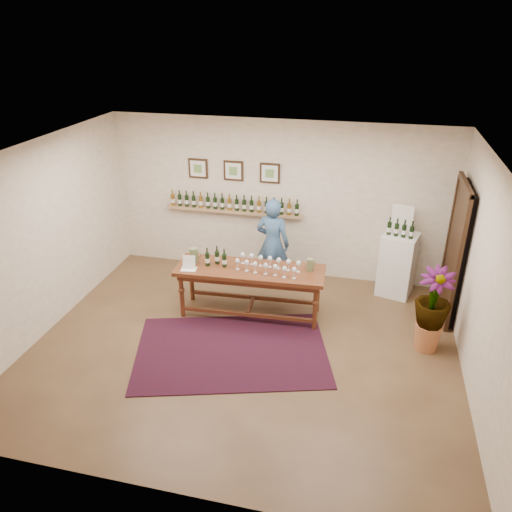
% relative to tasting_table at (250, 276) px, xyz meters
% --- Properties ---
extents(ground, '(6.00, 6.00, 0.00)m').
position_rel_tasting_table_xyz_m(ground, '(0.12, -0.93, -0.69)').
color(ground, '#4D3522').
rests_on(ground, ground).
extents(room_shell, '(6.00, 6.00, 6.00)m').
position_rel_tasting_table_xyz_m(room_shell, '(2.24, 0.93, 0.43)').
color(room_shell, '#F4E4CF').
rests_on(room_shell, ground).
extents(rug, '(3.08, 2.48, 0.01)m').
position_rel_tasting_table_xyz_m(rug, '(-0.02, -1.03, -0.68)').
color(rug, '#470C0E').
rests_on(rug, ground).
extents(tasting_table, '(2.33, 0.84, 0.81)m').
position_rel_tasting_table_xyz_m(tasting_table, '(0.00, 0.00, 0.00)').
color(tasting_table, '#452011').
rests_on(tasting_table, ground).
extents(table_glasses, '(1.42, 0.46, 0.19)m').
position_rel_tasting_table_xyz_m(table_glasses, '(0.27, -0.00, 0.22)').
color(table_glasses, silver).
rests_on(table_glasses, tasting_table).
extents(table_bottles, '(0.33, 0.20, 0.34)m').
position_rel_tasting_table_xyz_m(table_bottles, '(-0.54, 0.01, 0.29)').
color(table_bottles, black).
rests_on(table_bottles, tasting_table).
extents(pitcher_left, '(0.17, 0.17, 0.25)m').
position_rel_tasting_table_xyz_m(pitcher_left, '(-0.91, 0.00, 0.24)').
color(pitcher_left, '#5B663F').
rests_on(pitcher_left, tasting_table).
extents(pitcher_right, '(0.13, 0.13, 0.20)m').
position_rel_tasting_table_xyz_m(pitcher_right, '(0.90, 0.15, 0.22)').
color(pitcher_right, '#5B663F').
rests_on(pitcher_right, tasting_table).
extents(menu_card, '(0.26, 0.20, 0.21)m').
position_rel_tasting_table_xyz_m(menu_card, '(-0.91, -0.22, 0.23)').
color(menu_card, white).
rests_on(menu_card, tasting_table).
extents(display_pedestal, '(0.66, 0.66, 1.08)m').
position_rel_tasting_table_xyz_m(display_pedestal, '(2.25, 1.24, -0.15)').
color(display_pedestal, white).
rests_on(display_pedestal, ground).
extents(pedestal_bottles, '(0.28, 0.14, 0.27)m').
position_rel_tasting_table_xyz_m(pedestal_bottles, '(2.22, 1.17, 0.52)').
color(pedestal_bottles, black).
rests_on(pedestal_bottles, display_pedestal).
extents(info_sign, '(0.35, 0.11, 0.49)m').
position_rel_tasting_table_xyz_m(info_sign, '(2.24, 1.38, 0.63)').
color(info_sign, white).
rests_on(info_sign, display_pedestal).
extents(potted_plant, '(0.61, 0.61, 1.10)m').
position_rel_tasting_table_xyz_m(potted_plant, '(2.67, -0.32, -0.05)').
color(potted_plant, '#AF633A').
rests_on(potted_plant, ground).
extents(person, '(0.64, 0.46, 1.62)m').
position_rel_tasting_table_xyz_m(person, '(0.15, 1.00, 0.12)').
color(person, '#385C86').
rests_on(person, ground).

